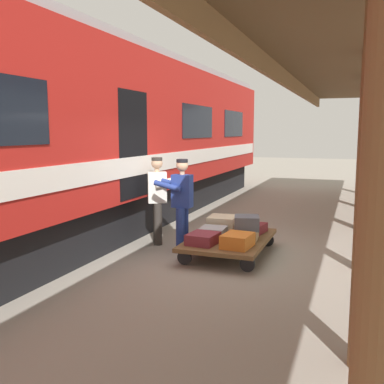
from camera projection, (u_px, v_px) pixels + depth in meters
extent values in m
plane|color=gray|center=(232.00, 256.00, 7.81)|extent=(60.00, 60.00, 0.00)
cylinder|color=brown|center=(361.00, 146.00, 15.61)|extent=(0.24, 0.24, 3.40)
cylinder|color=brown|center=(362.00, 149.00, 12.69)|extent=(0.24, 0.24, 3.40)
cylinder|color=brown|center=(363.00, 154.00, 9.76)|extent=(0.24, 0.24, 3.40)
cylinder|color=brown|center=(365.00, 164.00, 6.84)|extent=(0.24, 0.24, 3.40)
cylinder|color=brown|center=(370.00, 188.00, 3.92)|extent=(0.24, 0.24, 3.40)
cube|color=brown|center=(371.00, 45.00, 6.60)|extent=(3.20, 19.70, 0.16)
cube|color=brown|center=(268.00, 67.00, 7.17)|extent=(0.08, 19.70, 0.30)
cube|color=#B21E19|center=(66.00, 124.00, 8.68)|extent=(3.00, 20.32, 2.90)
cube|color=black|center=(70.00, 218.00, 8.94)|extent=(2.55, 19.30, 0.90)
cube|color=#99999E|center=(63.00, 42.00, 8.46)|extent=(2.76, 19.91, 0.20)
cube|color=silver|center=(135.00, 166.00, 8.26)|extent=(0.03, 19.91, 0.36)
cube|color=black|center=(234.00, 124.00, 14.73)|extent=(0.02, 2.23, 0.84)
cube|color=black|center=(198.00, 122.00, 11.44)|extent=(0.02, 2.23, 0.84)
cube|color=black|center=(131.00, 145.00, 8.23)|extent=(0.12, 1.10, 2.00)
cube|color=brown|center=(229.00, 240.00, 7.87)|extent=(1.33, 2.08, 0.07)
cylinder|color=black|center=(247.00, 264.00, 6.93)|extent=(0.24, 0.05, 0.24)
cylinder|color=black|center=(185.00, 257.00, 7.30)|extent=(0.24, 0.05, 0.24)
cylinder|color=black|center=(268.00, 240.00, 8.48)|extent=(0.24, 0.05, 0.24)
cylinder|color=black|center=(215.00, 235.00, 8.85)|extent=(0.24, 0.05, 0.24)
cube|color=maroon|center=(253.00, 228.00, 8.28)|extent=(0.49, 0.55, 0.17)
cube|color=#CC6B23|center=(237.00, 241.00, 7.21)|extent=(0.49, 0.59, 0.22)
cube|color=beige|center=(222.00, 223.00, 8.48)|extent=(0.55, 0.57, 0.27)
cube|color=maroon|center=(203.00, 239.00, 7.43)|extent=(0.50, 0.56, 0.18)
cube|color=tan|center=(246.00, 235.00, 7.75)|extent=(0.47, 0.49, 0.17)
cube|color=#9EA0A5|center=(213.00, 232.00, 7.96)|extent=(0.47, 0.49, 0.17)
cube|color=#4C515B|center=(247.00, 223.00, 7.75)|extent=(0.52, 0.52, 0.24)
cylinder|color=navy|center=(184.00, 228.00, 8.23)|extent=(0.16, 0.16, 0.82)
cylinder|color=navy|center=(180.00, 230.00, 8.04)|extent=(0.16, 0.16, 0.82)
cube|color=navy|center=(182.00, 191.00, 8.04)|extent=(0.36, 0.22, 0.60)
cylinder|color=tan|center=(182.00, 173.00, 7.99)|extent=(0.09, 0.09, 0.06)
sphere|color=tan|center=(182.00, 165.00, 7.97)|extent=(0.22, 0.22, 0.22)
cylinder|color=black|center=(182.00, 161.00, 7.96)|extent=(0.21, 0.21, 0.06)
cylinder|color=navy|center=(174.00, 184.00, 8.25)|extent=(0.53, 0.10, 0.21)
cylinder|color=navy|center=(168.00, 186.00, 7.95)|extent=(0.53, 0.10, 0.21)
cylinder|color=#332D28|center=(158.00, 224.00, 8.55)|extent=(0.16, 0.16, 0.82)
cylinder|color=#332D28|center=(157.00, 222.00, 8.75)|extent=(0.16, 0.16, 0.82)
cube|color=silver|center=(157.00, 187.00, 8.55)|extent=(0.42, 0.37, 0.60)
cylinder|color=tan|center=(157.00, 170.00, 8.51)|extent=(0.09, 0.09, 0.06)
sphere|color=tan|center=(157.00, 163.00, 8.49)|extent=(0.22, 0.22, 0.22)
cylinder|color=#332D28|center=(157.00, 159.00, 8.48)|extent=(0.21, 0.21, 0.06)
cylinder|color=silver|center=(169.00, 183.00, 8.42)|extent=(0.51, 0.35, 0.21)
cylinder|color=silver|center=(168.00, 181.00, 8.73)|extent=(0.51, 0.35, 0.21)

